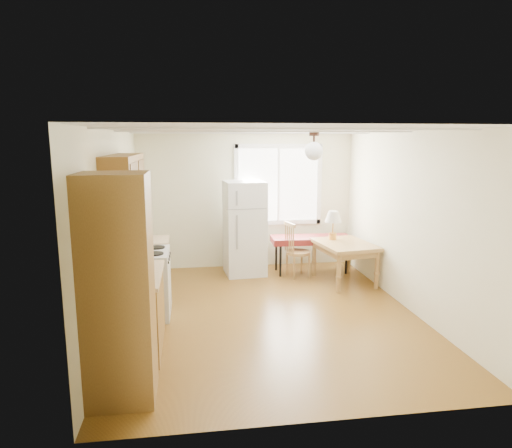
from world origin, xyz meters
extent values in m
cube|color=#563511|center=(0.00, 0.00, 0.00)|extent=(4.60, 5.60, 0.12)
cube|color=white|center=(0.00, 0.00, 2.50)|extent=(4.60, 5.60, 0.12)
cube|color=beige|center=(0.00, 2.50, 1.25)|extent=(4.60, 0.10, 2.50)
cube|color=beige|center=(0.00, -2.50, 1.25)|extent=(4.60, 0.10, 2.50)
cube|color=beige|center=(-2.00, 0.00, 1.25)|extent=(0.10, 5.60, 2.50)
cube|color=beige|center=(2.00, 0.00, 1.25)|extent=(0.10, 5.60, 2.50)
cube|color=brown|center=(-1.70, -1.85, 1.05)|extent=(0.60, 0.60, 2.10)
cube|color=brown|center=(-1.70, -0.85, 0.43)|extent=(0.60, 1.10, 0.86)
cube|color=tan|center=(-1.69, -0.85, 0.88)|extent=(0.62, 1.14, 0.04)
cube|color=silver|center=(-1.68, 0.20, 0.45)|extent=(0.65, 0.76, 0.90)
cube|color=brown|center=(-1.70, 0.95, 0.43)|extent=(0.60, 0.60, 0.86)
cube|color=brown|center=(-1.83, -0.15, 1.85)|extent=(0.33, 1.60, 0.70)
cube|color=white|center=(0.60, 2.48, 1.55)|extent=(1.50, 0.02, 1.35)
cylinder|color=#301D15|center=(0.70, 0.40, 2.46)|extent=(0.14, 0.14, 0.06)
cylinder|color=#301D15|center=(0.70, 0.40, 2.36)|extent=(0.03, 0.03, 0.16)
sphere|color=white|center=(0.70, 0.40, 2.22)|extent=(0.26, 0.26, 0.26)
cube|color=silver|center=(-0.10, 1.99, 0.83)|extent=(0.74, 0.74, 1.67)
cube|color=gray|center=(-0.10, 1.65, 1.23)|extent=(0.69, 0.02, 0.02)
cube|color=gray|center=(-0.27, 1.63, 1.00)|extent=(0.03, 0.03, 1.00)
cube|color=maroon|center=(1.10, 1.90, 0.61)|extent=(1.45, 0.58, 0.11)
cylinder|color=black|center=(0.50, 1.70, 0.28)|extent=(0.04, 0.04, 0.55)
cylinder|color=black|center=(1.70, 1.70, 0.28)|extent=(0.04, 0.04, 0.55)
cylinder|color=black|center=(0.50, 2.10, 0.28)|extent=(0.04, 0.04, 0.55)
cylinder|color=black|center=(1.70, 2.10, 0.28)|extent=(0.04, 0.04, 0.55)
cube|color=olive|center=(1.50, 1.23, 0.65)|extent=(0.97, 1.20, 0.06)
cube|color=olive|center=(1.50, 1.23, 0.57)|extent=(0.86, 1.09, 0.10)
cylinder|color=olive|center=(1.23, 0.71, 0.31)|extent=(0.07, 0.07, 0.62)
cylinder|color=olive|center=(1.91, 0.81, 0.31)|extent=(0.07, 0.07, 0.62)
cylinder|color=olive|center=(1.09, 1.66, 0.31)|extent=(0.07, 0.07, 0.62)
cylinder|color=olive|center=(1.77, 1.76, 0.31)|extent=(0.07, 0.07, 0.62)
cylinder|color=olive|center=(0.80, 1.65, 0.44)|extent=(0.43, 0.43, 0.05)
cylinder|color=olive|center=(0.70, 1.47, 0.22)|extent=(0.04, 0.04, 0.44)
cylinder|color=olive|center=(0.98, 1.54, 0.22)|extent=(0.04, 0.04, 0.44)
cylinder|color=olive|center=(0.63, 1.76, 0.22)|extent=(0.04, 0.04, 0.44)
cylinder|color=olive|center=(0.91, 1.82, 0.22)|extent=(0.04, 0.04, 0.44)
cylinder|color=#C38E3E|center=(1.38, 1.52, 0.74)|extent=(0.13, 0.13, 0.11)
cylinder|color=#C38E3E|center=(1.38, 1.52, 0.89)|extent=(0.02, 0.02, 0.19)
cone|color=silver|center=(1.38, 1.52, 1.08)|extent=(0.29, 0.29, 0.19)
cube|color=black|center=(-1.72, -0.83, 0.94)|extent=(0.19, 0.22, 0.07)
cube|color=black|center=(-1.72, -0.91, 1.10)|extent=(0.17, 0.07, 0.25)
cylinder|color=black|center=(-1.72, -0.78, 1.02)|extent=(0.12, 0.12, 0.11)
cylinder|color=red|center=(-1.76, -0.94, 0.98)|extent=(0.11, 0.11, 0.16)
sphere|color=red|center=(-1.76, -0.94, 1.09)|extent=(0.06, 0.06, 0.06)
camera|label=1|loc=(-1.03, -5.92, 2.38)|focal=32.00mm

